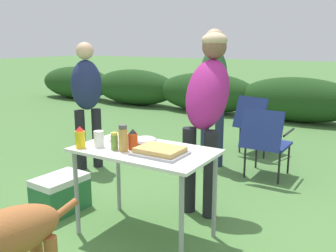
{
  "coord_description": "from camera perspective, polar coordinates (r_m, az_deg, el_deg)",
  "views": [
    {
      "loc": [
        1.63,
        -2.31,
        1.57
      ],
      "look_at": [
        0.08,
        0.23,
        0.89
      ],
      "focal_mm": 40.0,
      "sensor_mm": 36.0,
      "label": 1
    }
  ],
  "objects": [
    {
      "name": "ground_plane",
      "position": [
        3.23,
        -3.44,
        -16.23
      ],
      "size": [
        60.0,
        60.0,
        0.0
      ],
      "primitive_type": "plane",
      "color": "#4C7A3D"
    },
    {
      "name": "shrub_hedge",
      "position": [
        7.83,
        19.11,
        3.82
      ],
      "size": [
        14.4,
        0.9,
        0.88
      ],
      "color": "#1E4219",
      "rests_on": "ground"
    },
    {
      "name": "folding_table",
      "position": [
        2.97,
        -3.61,
        -4.96
      ],
      "size": [
        1.1,
        0.64,
        0.74
      ],
      "color": "silver",
      "rests_on": "ground"
    },
    {
      "name": "food_tray",
      "position": [
        2.79,
        -1.21,
        -3.86
      ],
      "size": [
        0.38,
        0.29,
        0.06
      ],
      "color": "#9E9EA3",
      "rests_on": "folding_table"
    },
    {
      "name": "plate_stack",
      "position": [
        3.23,
        -6.96,
        -1.9
      ],
      "size": [
        0.25,
        0.25,
        0.02
      ],
      "primitive_type": "cylinder",
      "color": "white",
      "rests_on": "folding_table"
    },
    {
      "name": "mixing_bowl",
      "position": [
        3.09,
        -3.47,
        -2.14
      ],
      "size": [
        0.19,
        0.19,
        0.06
      ],
      "primitive_type": "ellipsoid",
      "color": "silver",
      "rests_on": "folding_table"
    },
    {
      "name": "paper_cup_stack",
      "position": [
        3.03,
        -10.49,
        -1.96
      ],
      "size": [
        0.08,
        0.08,
        0.13
      ],
      "primitive_type": "cylinder",
      "color": "white",
      "rests_on": "folding_table"
    },
    {
      "name": "mustard_bottle",
      "position": [
        3.04,
        -13.25,
        -1.72
      ],
      "size": [
        0.08,
        0.08,
        0.18
      ],
      "color": "yellow",
      "rests_on": "folding_table"
    },
    {
      "name": "hot_sauce_bottle",
      "position": [
        2.92,
        -5.37,
        -2.08
      ],
      "size": [
        0.07,
        0.07,
        0.16
      ],
      "color": "#CC4214",
      "rests_on": "folding_table"
    },
    {
      "name": "mayo_bottle",
      "position": [
        3.01,
        -6.78,
        -1.9
      ],
      "size": [
        0.07,
        0.07,
        0.14
      ],
      "color": "silver",
      "rests_on": "folding_table"
    },
    {
      "name": "relish_jar",
      "position": [
        2.93,
        -8.19,
        -2.33
      ],
      "size": [
        0.06,
        0.06,
        0.14
      ],
      "color": "olive",
      "rests_on": "folding_table"
    },
    {
      "name": "spice_jar",
      "position": [
        2.88,
        -6.87,
        -1.89
      ],
      "size": [
        0.07,
        0.07,
        0.21
      ],
      "color": "#B2893D",
      "rests_on": "folding_table"
    },
    {
      "name": "standing_person_in_dark_puffer",
      "position": [
        3.38,
        5.91,
        3.38
      ],
      "size": [
        0.4,
        0.51,
        1.64
      ],
      "rotation": [
        0.0,
        0.0,
        -0.02
      ],
      "color": "black",
      "rests_on": "ground"
    },
    {
      "name": "standing_person_in_olive_jacket",
      "position": [
        4.68,
        6.91,
        6.34
      ],
      "size": [
        0.38,
        0.31,
        1.71
      ],
      "rotation": [
        0.0,
        0.0,
        0.2
      ],
      "color": "#232D4C",
      "rests_on": "ground"
    },
    {
      "name": "standing_person_in_gray_fleece",
      "position": [
        4.67,
        -12.26,
        4.65
      ],
      "size": [
        0.43,
        0.46,
        1.56
      ],
      "rotation": [
        0.0,
        0.0,
        1.01
      ],
      "color": "black",
      "rests_on": "ground"
    },
    {
      "name": "camp_chair_green_behind_table",
      "position": [
        4.43,
        14.62,
        -2.01
      ],
      "size": [
        0.49,
        0.6,
        0.83
      ],
      "rotation": [
        0.0,
        0.0,
        -0.01
      ],
      "color": "navy",
      "rests_on": "ground"
    },
    {
      "name": "camp_chair_near_hedge",
      "position": [
        5.36,
        13.32,
        0.61
      ],
      "size": [
        0.6,
        0.69,
        0.83
      ],
      "rotation": [
        0.0,
        0.0,
        -0.25
      ],
      "color": "navy",
      "rests_on": "ground"
    },
    {
      "name": "cooler_box",
      "position": [
        3.7,
        -16.05,
        -9.89
      ],
      "size": [
        0.35,
        0.5,
        0.34
      ],
      "rotation": [
        0.0,
        0.0,
        4.65
      ],
      "color": "#286B3D",
      "rests_on": "ground"
    }
  ]
}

